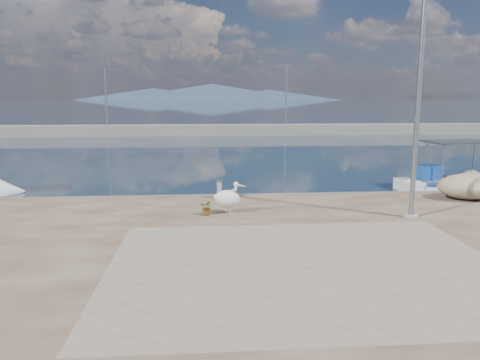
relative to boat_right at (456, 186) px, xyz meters
name	(u,v)px	position (x,y,z in m)	size (l,w,h in m)	color
ground	(250,247)	(-10.39, -7.59, -0.21)	(1400.00, 1400.00, 0.00)	#162635
quay	(285,347)	(-10.39, -13.59, 0.04)	(44.00, 22.00, 0.50)	#462F1E
quay_patch	(306,266)	(-9.39, -10.59, 0.29)	(9.00, 7.00, 0.01)	gray
breakwater	(216,130)	(-10.39, 32.41, 0.39)	(120.00, 2.20, 7.50)	gray
mountains	(208,93)	(-5.99, 642.41, 9.30)	(370.00, 280.00, 22.00)	#28384C
boat_right	(456,186)	(0.00, 0.00, 0.00)	(5.71, 2.22, 2.69)	white
pelican	(228,198)	(-10.92, -5.53, 0.80)	(1.12, 0.78, 1.07)	tan
lamp_post	(417,113)	(-5.12, -6.53, 3.59)	(0.44, 0.96, 7.00)	gray
bollard_near	(219,189)	(-11.13, -3.29, 0.68)	(0.24, 0.24, 0.72)	gray
potted_plant	(207,207)	(-11.60, -5.74, 0.55)	(0.46, 0.40, 0.51)	#33722D
net_pile_c	(470,186)	(-1.72, -4.01, 0.77)	(2.42, 1.73, 0.95)	#BFAF8E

